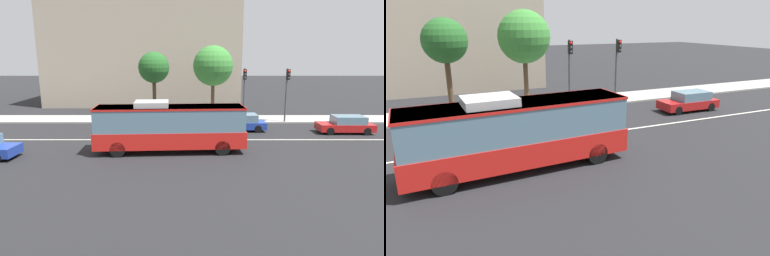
# 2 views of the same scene
# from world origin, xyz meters

# --- Properties ---
(ground_plane) EXTENTS (160.00, 160.00, 0.00)m
(ground_plane) POSITION_xyz_m (0.00, 0.00, 0.00)
(ground_plane) COLOR black
(sidewalk_kerb) EXTENTS (80.00, 3.69, 0.14)m
(sidewalk_kerb) POSITION_xyz_m (0.00, 8.11, 0.07)
(sidewalk_kerb) COLOR #9E9B93
(sidewalk_kerb) RESTS_ON ground_plane
(lane_centre_line) EXTENTS (76.00, 0.16, 0.01)m
(lane_centre_line) POSITION_xyz_m (0.00, 0.00, 0.01)
(lane_centre_line) COLOR silver
(lane_centre_line) RESTS_ON ground_plane
(transit_bus) EXTENTS (10.13, 3.09, 3.46)m
(transit_bus) POSITION_xyz_m (2.25, -3.12, 1.81)
(transit_bus) COLOR red
(transit_bus) RESTS_ON ground_plane
(sedan_blue_ahead) EXTENTS (4.53, 1.87, 1.46)m
(sedan_blue_ahead) POSITION_xyz_m (7.90, 3.18, 0.72)
(sedan_blue_ahead) COLOR #1E3899
(sedan_blue_ahead) RESTS_ON ground_plane
(sedan_red) EXTENTS (4.53, 1.89, 1.46)m
(sedan_red) POSITION_xyz_m (16.69, 2.33, 0.72)
(sedan_red) COLOR #B21919
(sedan_red) RESTS_ON ground_plane
(traffic_light_near_corner) EXTENTS (0.34, 0.62, 5.20)m
(traffic_light_near_corner) POSITION_xyz_m (8.72, 6.64, 3.56)
(traffic_light_near_corner) COLOR #47474C
(traffic_light_near_corner) RESTS_ON ground_plane
(traffic_light_mid_block) EXTENTS (0.34, 0.62, 5.20)m
(traffic_light_mid_block) POSITION_xyz_m (12.71, 6.43, 3.56)
(traffic_light_mid_block) COLOR #47474C
(traffic_light_mid_block) RESTS_ON ground_plane
(street_tree_kerbside_left) EXTENTS (4.03, 4.03, 7.39)m
(street_tree_kerbside_left) POSITION_xyz_m (5.85, 8.81, 5.35)
(street_tree_kerbside_left) COLOR #4C3823
(street_tree_kerbside_left) RESTS_ON ground_plane
(street_tree_kerbside_centre) EXTENTS (2.97, 2.97, 6.76)m
(street_tree_kerbside_centre) POSITION_xyz_m (0.08, 7.25, 5.21)
(street_tree_kerbside_centre) COLOR #4C3823
(street_tree_kerbside_centre) RESTS_ON ground_plane
(office_block_background) EXTENTS (24.81, 17.58, 13.60)m
(office_block_background) POSITION_xyz_m (-2.58, 24.21, 6.80)
(office_block_background) COLOR tan
(office_block_background) RESTS_ON ground_plane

